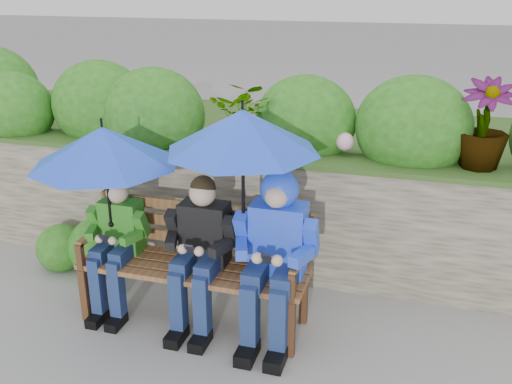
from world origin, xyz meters
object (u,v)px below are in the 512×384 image
(umbrella_left, at_px, (104,146))
(umbrella_right, at_px, (243,131))
(park_bench, at_px, (196,256))
(boy_right, at_px, (275,245))
(boy_middle, at_px, (200,246))
(boy_left, at_px, (117,239))

(umbrella_left, distance_m, umbrella_right, 1.01)
(park_bench, xyz_separation_m, boy_right, (0.59, -0.07, 0.20))
(park_bench, bearing_deg, umbrella_right, -8.38)
(boy_right, bearing_deg, boy_middle, -179.45)
(boy_left, bearing_deg, park_bench, 6.36)
(park_bench, distance_m, boy_right, 0.63)
(boy_middle, distance_m, umbrella_right, 0.89)
(boy_left, distance_m, umbrella_right, 1.29)
(boy_left, distance_m, boy_middle, 0.65)
(boy_left, height_order, boy_middle, boy_middle)
(park_bench, bearing_deg, boy_middle, -49.58)
(boy_middle, bearing_deg, umbrella_right, 3.53)
(park_bench, height_order, umbrella_right, umbrella_right)
(boy_right, height_order, umbrella_left, umbrella_left)
(boy_right, xyz_separation_m, umbrella_left, (-1.22, 0.01, 0.58))
(park_bench, bearing_deg, boy_left, -173.64)
(boy_left, xyz_separation_m, umbrella_left, (-0.04, 0.01, 0.69))
(umbrella_left, bearing_deg, boy_right, -0.41)
(park_bench, height_order, boy_middle, boy_middle)
(boy_right, distance_m, umbrella_right, 0.79)
(boy_left, bearing_deg, umbrella_right, 0.66)
(park_bench, height_order, umbrella_left, umbrella_left)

